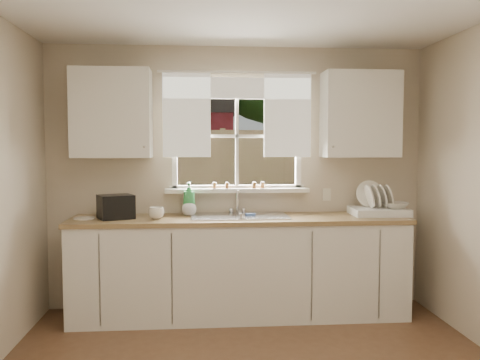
{
  "coord_description": "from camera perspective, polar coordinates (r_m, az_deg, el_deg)",
  "views": [
    {
      "loc": [
        -0.36,
        -2.88,
        1.56
      ],
      "look_at": [
        0.0,
        1.65,
        1.25
      ],
      "focal_mm": 38.0,
      "sensor_mm": 36.0,
      "label": 1
    }
  ],
  "objects": [
    {
      "name": "base_cabinets",
      "position": [
        4.71,
        -0.03,
        -9.92
      ],
      "size": [
        3.0,
        0.62,
        0.87
      ],
      "primitive_type": "cube",
      "color": "silver",
      "rests_on": "ground"
    },
    {
      "name": "backyard",
      "position": [
        11.49,
        0.18,
        13.4
      ],
      "size": [
        20.0,
        10.0,
        6.13
      ],
      "color": "#335421",
      "rests_on": "ground"
    },
    {
      "name": "bowl",
      "position": [
        4.92,
        17.04,
        -2.73
      ],
      "size": [
        0.24,
        0.24,
        0.06
      ],
      "primitive_type": "imported",
      "rotation": [
        0.0,
        0.0,
        -0.03
      ],
      "color": "beige",
      "rests_on": "dish_rack"
    },
    {
      "name": "window",
      "position": [
        4.89,
        -0.33,
        3.03
      ],
      "size": [
        1.38,
        0.16,
        1.06
      ],
      "color": "white",
      "rests_on": "room_walls"
    },
    {
      "name": "curtains",
      "position": [
        4.86,
        -0.29,
        8.31
      ],
      "size": [
        1.5,
        0.03,
        0.81
      ],
      "color": "white",
      "rests_on": "room_walls"
    },
    {
      "name": "upper_cabinet_left",
      "position": [
        4.78,
        -14.17,
        7.27
      ],
      "size": [
        0.7,
        0.33,
        0.8
      ],
      "primitive_type": "cube",
      "color": "silver",
      "rests_on": "room_walls"
    },
    {
      "name": "wall_outlet",
      "position": [
        5.04,
        9.71,
        -1.62
      ],
      "size": [
        0.08,
        0.01,
        0.12
      ],
      "primitive_type": "cube",
      "color": "beige",
      "rests_on": "room_walls"
    },
    {
      "name": "soap_bottle_a",
      "position": [
        4.74,
        -5.73,
        -2.11
      ],
      "size": [
        0.14,
        0.15,
        0.31
      ],
      "primitive_type": "imported",
      "rotation": [
        0.0,
        0.0,
        -0.24
      ],
      "color": "#2E8E47",
      "rests_on": "countertop"
    },
    {
      "name": "upper_cabinet_right",
      "position": [
        4.95,
        13.33,
        7.16
      ],
      "size": [
        0.7,
        0.33,
        0.8
      ],
      "primitive_type": "cube",
      "color": "silver",
      "rests_on": "room_walls"
    },
    {
      "name": "dish_rack",
      "position": [
        4.93,
        15.27,
        -3.04
      ],
      "size": [
        0.52,
        0.4,
        0.31
      ],
      "color": "white",
      "rests_on": "countertop"
    },
    {
      "name": "cup",
      "position": [
        4.54,
        -9.38,
        -3.69
      ],
      "size": [
        0.18,
        0.18,
        0.11
      ],
      "primitive_type": "imported",
      "rotation": [
        0.0,
        0.0,
        0.38
      ],
      "color": "silver",
      "rests_on": "countertop"
    },
    {
      "name": "sink",
      "position": [
        4.66,
        -0.06,
        -5.01
      ],
      "size": [
        0.88,
        0.52,
        0.4
      ],
      "color": "#B7B7BC",
      "rests_on": "countertop"
    },
    {
      "name": "soap_bottle_b",
      "position": [
        4.78,
        -13.05,
        -2.97
      ],
      "size": [
        0.09,
        0.09,
        0.17
      ],
      "primitive_type": "imported",
      "rotation": [
        0.0,
        0.0,
        0.14
      ],
      "color": "blue",
      "rests_on": "countertop"
    },
    {
      "name": "black_appliance",
      "position": [
        4.65,
        -13.77,
        -2.93
      ],
      "size": [
        0.36,
        0.35,
        0.21
      ],
      "primitive_type": "cube",
      "rotation": [
        0.0,
        0.0,
        0.41
      ],
      "color": "black",
      "rests_on": "countertop"
    },
    {
      "name": "countertop",
      "position": [
        4.62,
        -0.03,
        -4.43
      ],
      "size": [
        3.04,
        0.65,
        0.04
      ],
      "primitive_type": "cube",
      "color": "olive",
      "rests_on": "base_cabinets"
    },
    {
      "name": "room_walls",
      "position": [
        2.85,
        2.76,
        -2.57
      ],
      "size": [
        3.62,
        4.02,
        2.5
      ],
      "color": "beige",
      "rests_on": "ground"
    },
    {
      "name": "saucer",
      "position": [
        4.71,
        -17.08,
        -4.12
      ],
      "size": [
        0.19,
        0.19,
        0.01
      ],
      "primitive_type": "cylinder",
      "color": "white",
      "rests_on": "countertop"
    },
    {
      "name": "sill_jars",
      "position": [
        4.85,
        -0.04,
        -0.59
      ],
      "size": [
        0.5,
        0.04,
        0.06
      ],
      "color": "brown",
      "rests_on": "window"
    },
    {
      "name": "soap_bottle_c",
      "position": [
        4.73,
        -5.73,
        -2.94
      ],
      "size": [
        0.16,
        0.16,
        0.18
      ],
      "primitive_type": "imported",
      "rotation": [
        0.0,
        0.0,
        -0.19
      ],
      "color": "beige",
      "rests_on": "countertop"
    }
  ]
}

